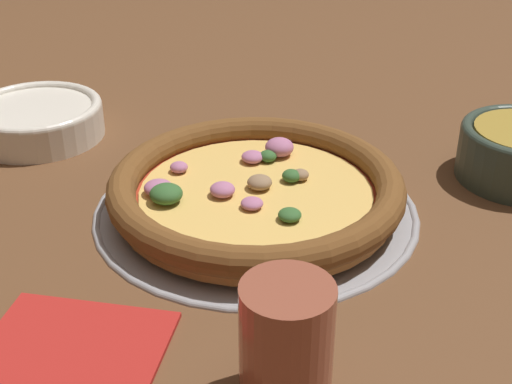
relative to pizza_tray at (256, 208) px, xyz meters
name	(u,v)px	position (x,y,z in m)	size (l,w,h in m)	color
ground_plane	(256,211)	(0.00, 0.00, 0.00)	(3.00, 3.00, 0.00)	brown
pizza_tray	(256,208)	(0.00, 0.00, 0.00)	(0.33, 0.33, 0.01)	#9E9EA3
pizza	(255,189)	(0.00, 0.00, 0.02)	(0.29, 0.29, 0.04)	#A86B33
bowl_far	(37,118)	(-0.32, -0.05, 0.02)	(0.16, 0.16, 0.04)	silver
drinking_cup	(286,344)	(0.18, -0.17, 0.04)	(0.06, 0.06, 0.09)	brown
napkin	(67,356)	(0.04, -0.25, 0.00)	(0.19, 0.18, 0.01)	#B2231E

